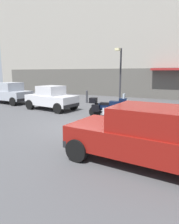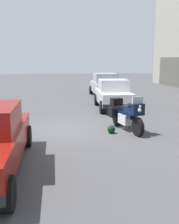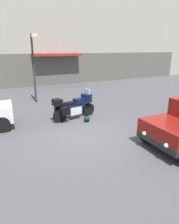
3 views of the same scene
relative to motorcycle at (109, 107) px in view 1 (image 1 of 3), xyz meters
The scene contains 9 objects.
ground_plane 2.17m from the motorcycle, 103.38° to the right, with size 80.00×80.00×0.00m, color #424244.
building_facade_rear 12.10m from the motorcycle, 92.53° to the left, with size 39.27×3.40×12.04m.
motorcycle is the anchor object (origin of this frame).
helmet 0.88m from the motorcycle, 62.40° to the right, with size 0.28×0.28×0.28m, color black.
car_hatchback_near 9.29m from the motorcycle, behind, with size 3.94×1.95×1.64m.
car_sedan_far 5.42m from the motorcycle, 55.58° to the right, with size 4.64×2.11×1.56m.
car_compact_side 4.43m from the motorcycle, behind, with size 3.58×1.99×1.56m.
streetlamp_curbside 4.37m from the motorcycle, 102.20° to the left, with size 0.28×0.94×4.06m.
bollard_curbside 5.89m from the motorcycle, 130.27° to the left, with size 0.16×0.16×1.02m.
Camera 1 is at (4.46, -7.60, 2.41)m, focal length 32.04 mm.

